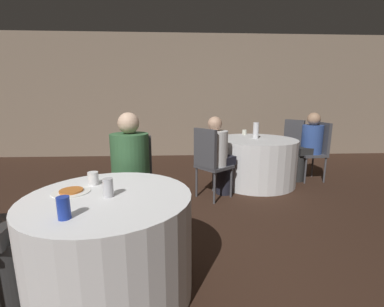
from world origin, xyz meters
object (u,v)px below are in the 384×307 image
soda_can_blue (64,208)px  person_blue_shirt (307,147)px  chair_near_north (133,175)px  soda_can_silver (108,188)px  table_near (112,245)px  person_green_jacket (130,174)px  chair_far_southwest (209,158)px  chair_far_northeast (291,141)px  person_white_shirt (218,156)px  pizza_plate_near (71,191)px  bottle_far (256,130)px  chair_far_east (317,146)px  table_far (255,161)px

soda_can_blue → person_blue_shirt: bearing=45.6°
chair_near_north → soda_can_silver: chair_near_north is taller
table_near → person_green_jacket: size_ratio=0.89×
chair_far_southwest → soda_can_silver: size_ratio=7.97×
person_green_jacket → chair_far_southwest: bearing=-135.3°
chair_far_northeast → person_white_shirt: size_ratio=0.87×
person_blue_shirt → pizza_plate_near: (-2.85, -2.38, 0.16)m
chair_far_northeast → bottle_far: 1.07m
chair_far_southwest → person_white_shirt: 0.17m
chair_far_east → table_far: bearing=90.0°
chair_near_north → chair_far_northeast: (2.57, 2.04, 0.00)m
table_near → pizza_plate_near: size_ratio=4.41×
soda_can_silver → bottle_far: bottle_far is taller
chair_far_southwest → person_blue_shirt: 1.87m
chair_far_northeast → soda_can_silver: 3.96m
chair_far_northeast → chair_far_southwest: bearing=91.4°
chair_far_east → soda_can_blue: (-2.90, -2.80, 0.21)m
chair_near_north → soda_can_blue: 1.32m
bottle_far → pizza_plate_near: bearing=-129.9°
person_blue_shirt → bottle_far: (-0.88, -0.02, 0.28)m
table_far → soda_can_silver: 2.96m
table_near → chair_near_north: bearing=90.8°
person_green_jacket → soda_can_silver: person_green_jacket is taller
chair_far_east → table_near: bearing=126.9°
table_near → soda_can_blue: soda_can_blue is taller
table_far → person_white_shirt: person_white_shirt is taller
table_far → soda_can_blue: 3.30m
person_green_jacket → soda_can_blue: size_ratio=10.02×
soda_can_silver → chair_far_east: bearing=42.2°
soda_can_blue → pizza_plate_near: bearing=107.5°
chair_far_northeast → table_far: bearing=90.0°
table_near → chair_near_north: 0.99m
chair_far_east → chair_far_southwest: 2.04m
bottle_far → chair_near_north: bearing=-139.5°
person_white_shirt → pizza_plate_near: person_white_shirt is taller
chair_near_north → person_white_shirt: bearing=-141.0°
person_green_jacket → person_white_shirt: bearing=-136.0°
soda_can_blue → table_far: bearing=55.8°
table_near → person_white_shirt: person_white_shirt is taller
table_near → bottle_far: bottle_far is taller
chair_near_north → chair_far_southwest: (0.88, 0.74, 0.00)m
chair_far_east → soda_can_silver: chair_far_east is taller
chair_far_northeast → pizza_plate_near: (-2.82, -2.94, 0.16)m
person_blue_shirt → bottle_far: 0.93m
table_near → bottle_far: (1.70, 2.43, 0.49)m
pizza_plate_near → soda_can_silver: size_ratio=2.03×
chair_far_southwest → pizza_plate_near: bearing=-73.9°
chair_near_north → chair_far_east: size_ratio=1.00×
table_near → person_white_shirt: 2.08m
person_white_shirt → pizza_plate_near: (-1.27, -1.74, 0.15)m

